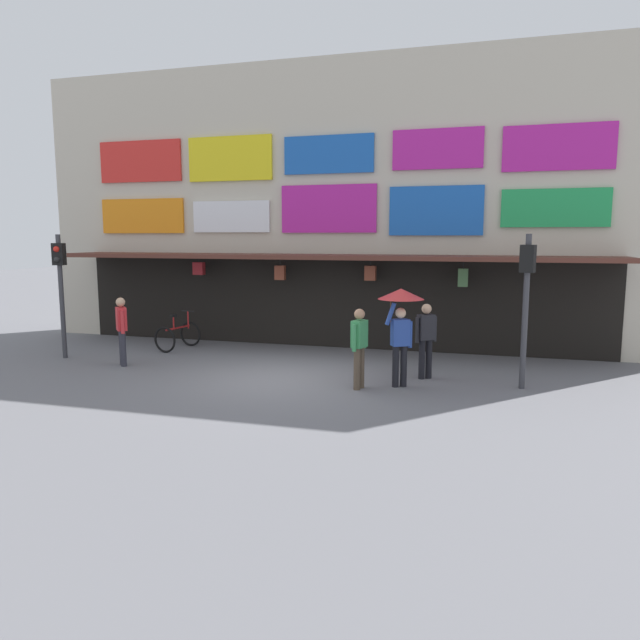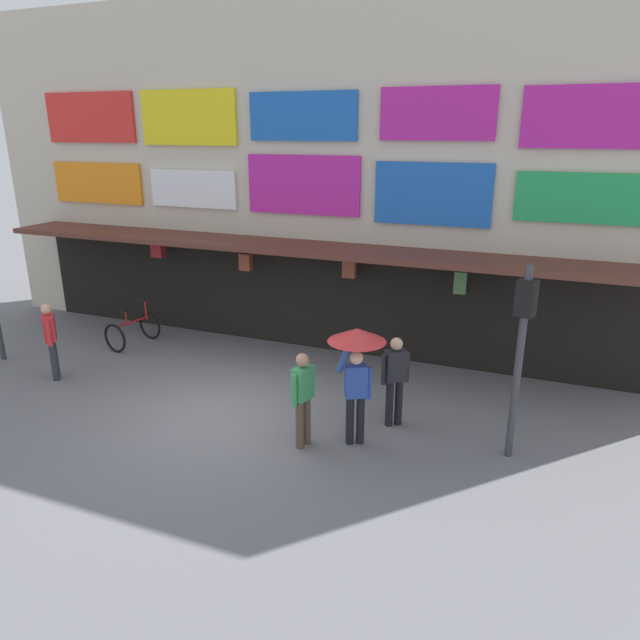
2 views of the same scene
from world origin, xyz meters
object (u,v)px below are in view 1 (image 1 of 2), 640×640
(bicycle_parked, at_px, (178,335))
(pedestrian_in_black, at_px, (426,337))
(traffic_light_near, at_px, (60,276))
(traffic_light_far, at_px, (527,286))
(pedestrian_in_green, at_px, (359,344))
(pedestrian_with_umbrella, at_px, (401,310))
(pedestrian_in_yellow, at_px, (122,327))

(bicycle_parked, relative_size, pedestrian_in_black, 0.75)
(traffic_light_near, bearing_deg, traffic_light_far, 0.09)
(traffic_light_far, relative_size, pedestrian_in_green, 1.90)
(bicycle_parked, height_order, pedestrian_with_umbrella, pedestrian_with_umbrella)
(pedestrian_in_black, height_order, pedestrian_in_green, same)
(bicycle_parked, distance_m, pedestrian_in_yellow, 2.34)
(traffic_light_near, relative_size, bicycle_parked, 2.53)
(traffic_light_far, bearing_deg, pedestrian_in_black, 171.47)
(pedestrian_with_umbrella, distance_m, pedestrian_in_black, 1.20)
(traffic_light_far, xyz_separation_m, pedestrian_with_umbrella, (-2.48, -0.57, -0.50))
(pedestrian_in_green, bearing_deg, traffic_light_far, 16.66)
(traffic_light_far, bearing_deg, bicycle_parked, 168.39)
(pedestrian_with_umbrella, xyz_separation_m, pedestrian_in_black, (0.44, 0.88, -0.69))
(traffic_light_near, bearing_deg, pedestrian_in_green, -6.79)
(pedestrian_in_yellow, height_order, pedestrian_in_green, same)
(pedestrian_in_yellow, bearing_deg, traffic_light_near, 169.42)
(traffic_light_near, height_order, pedestrian_with_umbrella, traffic_light_near)
(traffic_light_near, distance_m, pedestrian_in_green, 8.20)
(traffic_light_far, relative_size, pedestrian_in_yellow, 1.90)
(pedestrian_with_umbrella, bearing_deg, pedestrian_in_green, -152.72)
(traffic_light_far, bearing_deg, pedestrian_in_green, -163.34)
(bicycle_parked, distance_m, pedestrian_with_umbrella, 7.14)
(pedestrian_in_black, bearing_deg, pedestrian_in_green, -133.74)
(pedestrian_in_black, bearing_deg, pedestrian_with_umbrella, -116.77)
(bicycle_parked, relative_size, pedestrian_in_yellow, 0.75)
(traffic_light_far, height_order, bicycle_parked, traffic_light_far)
(pedestrian_in_green, bearing_deg, pedestrian_in_yellow, 174.49)
(pedestrian_in_yellow, relative_size, pedestrian_in_black, 1.00)
(traffic_light_far, bearing_deg, traffic_light_near, -179.91)
(traffic_light_far, relative_size, pedestrian_with_umbrella, 1.54)
(traffic_light_near, bearing_deg, pedestrian_in_black, 2.00)
(traffic_light_near, distance_m, pedestrian_in_black, 9.37)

